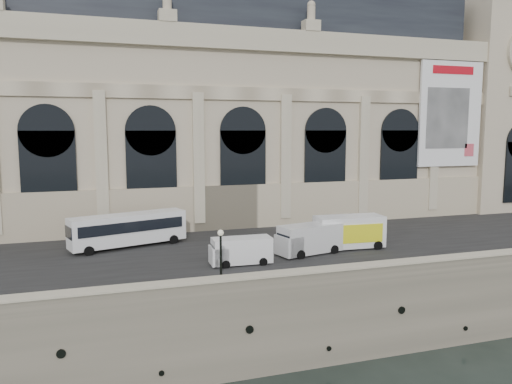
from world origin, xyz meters
TOP-DOWN VIEW (x-y plane):
  - ground at (0.00, 0.00)m, footprint 260.00×260.00m
  - quay at (0.00, 35.00)m, footprint 160.00×70.00m
  - street at (0.00, 14.00)m, footprint 160.00×24.00m
  - parapet at (0.00, 0.60)m, footprint 160.00×1.40m
  - museum at (-5.98, 30.86)m, footprint 69.00×18.70m
  - clock_pavilion at (34.00, 27.93)m, footprint 13.00×14.72m
  - bus_left at (-16.85, 16.59)m, footprint 11.11×5.32m
  - van_b at (-8.63, 7.63)m, footprint 5.15×2.26m
  - van_c at (-1.87, 8.98)m, footprint 6.40×3.58m
  - box_truck at (2.36, 9.85)m, footprint 7.82×3.09m
  - lamp_left at (-11.52, 1.81)m, footprint 0.43×0.43m

SIDE VIEW (x-z plane):
  - ground at x=0.00m, z-range 0.00..0.00m
  - quay at x=0.00m, z-range 0.00..6.00m
  - street at x=0.00m, z-range 6.00..6.06m
  - parapet at x=0.00m, z-range 6.01..7.22m
  - van_b at x=-8.63m, z-range 6.02..8.29m
  - van_c at x=-1.87m, z-range 6.03..8.72m
  - box_truck at x=2.36m, z-range 6.01..9.11m
  - bus_left at x=-16.85m, z-range 6.20..9.42m
  - lamp_left at x=-11.52m, z-range 5.99..10.25m
  - museum at x=-5.98m, z-range 5.17..34.27m
  - clock_pavilion at x=34.00m, z-range 5.07..41.77m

